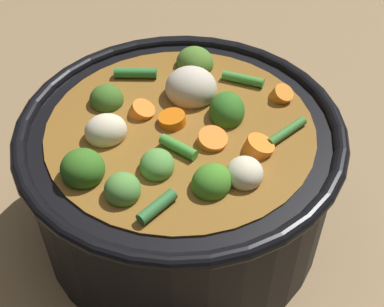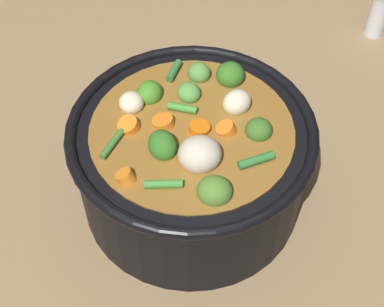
% 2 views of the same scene
% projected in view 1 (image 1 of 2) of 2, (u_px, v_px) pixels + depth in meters
% --- Properties ---
extents(ground_plane, '(1.10, 1.10, 0.00)m').
position_uv_depth(ground_plane, '(182.00, 219.00, 0.57)').
color(ground_plane, '#8C704C').
extents(cooking_pot, '(0.31, 0.31, 0.16)m').
position_uv_depth(cooking_pot, '(181.00, 172.00, 0.52)').
color(cooking_pot, black).
rests_on(cooking_pot, ground_plane).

